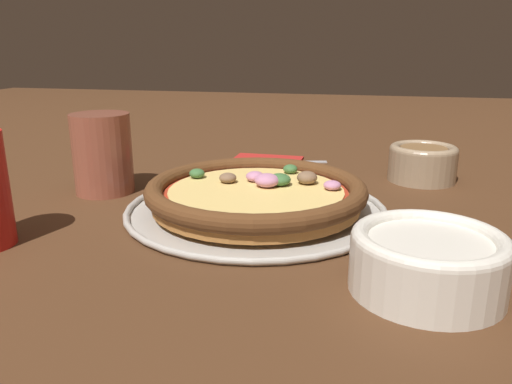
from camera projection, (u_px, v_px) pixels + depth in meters
ground_plane at (256, 212)px, 0.64m from camera, size 3.00×3.00×0.00m
pizza_tray at (256, 209)px, 0.63m from camera, size 0.33×0.33×0.01m
pizza at (256, 192)px, 0.63m from camera, size 0.28×0.28×0.04m
bowl_near at (428, 260)px, 0.43m from camera, size 0.13×0.13×0.05m
bowl_far at (423, 161)px, 0.77m from camera, size 0.10×0.10×0.06m
drinking_cup at (103, 154)px, 0.71m from camera, size 0.08×0.08×0.11m
napkin at (265, 161)px, 0.89m from camera, size 0.13×0.11×0.01m
fork at (269, 161)px, 0.90m from camera, size 0.18×0.06×0.00m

